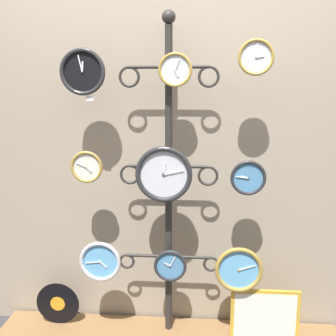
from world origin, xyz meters
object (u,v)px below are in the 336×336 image
(picture_frame, at_px, (265,315))
(clock_top_right, at_px, (256,57))
(clock_bottom_center, at_px, (170,266))
(clock_bottom_right, at_px, (239,270))
(vinyl_record, at_px, (58,303))
(clock_bottom_left, at_px, (100,261))
(clock_top_center, at_px, (175,70))
(clock_middle_left, at_px, (87,167))
(clock_middle_center, at_px, (164,174))
(clock_top_left, at_px, (83,72))
(clock_middle_right, at_px, (248,178))
(display_stand, at_px, (169,216))

(picture_frame, bearing_deg, clock_top_right, -168.12)
(clock_top_right, bearing_deg, clock_bottom_center, 177.01)
(clock_bottom_right, xyz_separation_m, vinyl_record, (-1.17, 0.10, -0.33))
(clock_bottom_left, bearing_deg, clock_top_center, 4.75)
(clock_top_center, relative_size, clock_middle_left, 1.00)
(clock_middle_center, relative_size, picture_frame, 0.78)
(clock_top_left, height_order, clock_middle_center, clock_top_left)
(clock_middle_right, height_order, clock_bottom_center, clock_middle_right)
(vinyl_record, bearing_deg, clock_middle_center, -9.02)
(clock_top_right, distance_m, clock_bottom_center, 1.31)
(display_stand, height_order, clock_middle_left, display_stand)
(vinyl_record, bearing_deg, clock_bottom_right, -4.73)
(display_stand, xyz_separation_m, clock_middle_right, (0.46, -0.09, 0.27))
(display_stand, relative_size, clock_bottom_left, 7.93)
(clock_top_right, bearing_deg, clock_bottom_right, -179.11)
(clock_top_right, distance_m, clock_middle_right, 0.66)
(display_stand, distance_m, clock_middle_right, 0.54)
(clock_middle_right, bearing_deg, clock_middle_center, -177.15)
(clock_bottom_right, distance_m, picture_frame, 0.36)
(clock_middle_left, height_order, clock_bottom_center, clock_middle_left)
(clock_bottom_right, distance_m, vinyl_record, 1.22)
(clock_middle_center, bearing_deg, display_stand, 80.81)
(clock_bottom_center, height_order, clock_bottom_right, clock_bottom_right)
(clock_top_center, distance_m, vinyl_record, 1.69)
(clock_middle_left, height_order, clock_middle_center, clock_middle_center)
(clock_top_left, bearing_deg, clock_top_center, 2.19)
(clock_middle_left, xyz_separation_m, clock_middle_center, (0.46, -0.02, -0.03))
(clock_top_center, height_order, clock_middle_left, clock_top_center)
(clock_top_center, distance_m, clock_middle_right, 0.74)
(clock_middle_left, xyz_separation_m, picture_frame, (1.08, 0.02, -0.92))
(clock_top_right, relative_size, clock_middle_right, 0.96)
(clock_middle_right, xyz_separation_m, vinyl_record, (-1.20, 0.09, -0.90))
(display_stand, height_order, clock_middle_center, display_stand)
(clock_top_right, height_order, picture_frame, clock_top_right)
(display_stand, height_order, clock_bottom_right, display_stand)
(display_stand, xyz_separation_m, clock_middle_left, (-0.47, -0.10, 0.32))
(clock_bottom_center, relative_size, clock_bottom_right, 0.71)
(clock_bottom_left, xyz_separation_m, clock_bottom_center, (0.43, 0.03, -0.03))
(clock_middle_left, xyz_separation_m, clock_bottom_center, (0.49, 0.02, -0.62))
(clock_bottom_center, bearing_deg, clock_top_left, -178.07)
(display_stand, xyz_separation_m, clock_top_center, (0.04, -0.07, 0.87))
(clock_middle_left, xyz_separation_m, clock_middle_right, (0.94, 0.00, -0.05))
(display_stand, xyz_separation_m, picture_frame, (0.60, -0.07, -0.60))
(clock_middle_center, height_order, picture_frame, clock_middle_center)
(display_stand, relative_size, picture_frame, 4.83)
(clock_middle_right, distance_m, vinyl_record, 1.50)
(clock_top_center, xyz_separation_m, clock_middle_center, (-0.06, -0.05, -0.58))
(display_stand, relative_size, clock_middle_left, 10.68)
(clock_bottom_left, bearing_deg, vinyl_record, 161.96)
(clock_top_center, bearing_deg, clock_bottom_left, -175.25)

